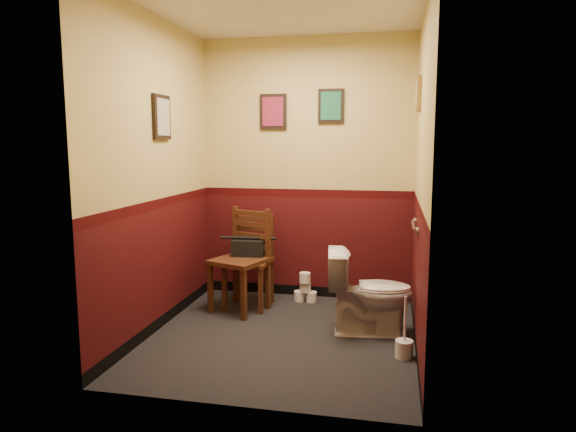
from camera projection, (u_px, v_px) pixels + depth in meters
The scene contains 17 objects.
floor at pixel (282, 336), 4.36m from camera, with size 2.20×2.40×0.00m, color black.
ceiling at pixel (281, 4), 3.98m from camera, with size 2.20×2.40×0.00m, color silver.
wall_back at pixel (307, 170), 5.33m from camera, with size 2.20×2.70×0.00m, color #3C0C0E.
wall_front at pixel (238, 191), 3.01m from camera, with size 2.20×2.70×0.00m, color #3C0C0E.
wall_left at pixel (156, 176), 4.39m from camera, with size 2.40×2.70×0.00m, color #3C0C0E.
wall_right at pixel (421, 180), 3.95m from camera, with size 2.40×2.70×0.00m, color #3C0C0E.
grab_bar at pixel (414, 226), 4.25m from camera, with size 0.05×0.56×0.06m.
framed_print_back_a at pixel (273, 112), 5.30m from camera, with size 0.28×0.04×0.36m.
framed_print_back_b at pixel (331, 106), 5.17m from camera, with size 0.26×0.04×0.34m.
framed_print_left at pixel (162, 117), 4.41m from camera, with size 0.04×0.30×0.38m.
framed_print_right at pixel (418, 94), 4.43m from camera, with size 0.04×0.34×0.28m.
toilet at pixel (370, 293), 4.39m from camera, with size 0.41×0.73×0.72m, color white.
toilet_brush at pixel (404, 348), 3.92m from camera, with size 0.14×0.14×0.49m.
chair_left at pixel (242, 260), 5.00m from camera, with size 0.60×0.60×1.00m.
chair_right at pixel (250, 261), 5.13m from camera, with size 0.45×0.45×0.92m.
handbag at pixel (248, 250), 5.07m from camera, with size 0.33×0.19×0.23m.
tp_stack at pixel (305, 289), 5.30m from camera, with size 0.24×0.15×0.31m.
Camera 1 is at (0.90, -4.07, 1.63)m, focal length 32.00 mm.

